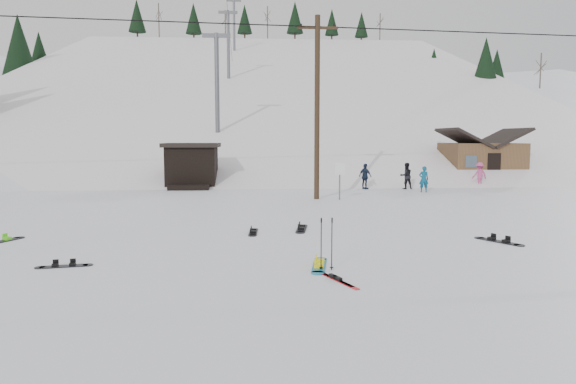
{
  "coord_description": "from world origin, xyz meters",
  "views": [
    {
      "loc": [
        -1.15,
        -11.49,
        3.05
      ],
      "look_at": [
        -0.1,
        4.15,
        1.4
      ],
      "focal_mm": 32.0,
      "sensor_mm": 36.0,
      "label": 1
    }
  ],
  "objects": [
    {
      "name": "cabin",
      "position": [
        15.0,
        24.0,
        1.48
      ],
      "size": [
        5.39,
        4.4,
        3.77
      ],
      "color": "brown",
      "rests_on": "ground"
    },
    {
      "name": "ground",
      "position": [
        0.0,
        0.0,
        0.0
      ],
      "size": [
        200.0,
        200.0,
        0.0
      ],
      "primitive_type": "plane",
      "color": "white",
      "rests_on": "ground"
    },
    {
      "name": "ridge_right",
      "position": [
        38.0,
        50.0,
        -11.0
      ],
      "size": [
        45.66,
        93.98,
        54.59
      ],
      "primitive_type": "cube",
      "rotation": [
        0.21,
        -0.05,
        -0.12
      ],
      "color": "white",
      "rests_on": "ground"
    },
    {
      "name": "skier_teal",
      "position": [
        8.44,
        16.81,
        0.74
      ],
      "size": [
        0.58,
        0.43,
        1.47
      ],
      "primitive_type": "imported",
      "rotation": [
        0.0,
        0.0,
        2.99
      ],
      "color": "navy",
      "rests_on": "ground"
    },
    {
      "name": "board_scatter_a",
      "position": [
        -5.68,
        0.8,
        0.02
      ],
      "size": [
        1.3,
        0.43,
        0.09
      ],
      "rotation": [
        0.0,
        0.0,
        0.17
      ],
      "color": "black",
      "rests_on": "ground"
    },
    {
      "name": "hero_skis",
      "position": [
        0.6,
        -0.76,
        0.03
      ],
      "size": [
        0.76,
        1.61,
        0.09
      ],
      "rotation": [
        0.0,
        0.0,
        0.4
      ],
      "color": "#B51218",
      "rests_on": "ground"
    },
    {
      "name": "lift_tower_far",
      "position": [
        -4.0,
        70.0,
        20.86
      ],
      "size": [
        2.2,
        0.36,
        8.0
      ],
      "color": "#595B60",
      "rests_on": "ski_slope"
    },
    {
      "name": "lift_hut",
      "position": [
        -5.0,
        20.94,
        1.36
      ],
      "size": [
        3.4,
        4.1,
        2.75
      ],
      "color": "black",
      "rests_on": "ground"
    },
    {
      "name": "lift_tower_mid",
      "position": [
        -4.0,
        50.0,
        14.36
      ],
      "size": [
        2.2,
        0.36,
        8.0
      ],
      "color": "#595B60",
      "rests_on": "ski_slope"
    },
    {
      "name": "utility_pole",
      "position": [
        2.0,
        14.0,
        4.68
      ],
      "size": [
        2.0,
        0.26,
        9.0
      ],
      "color": "#3A2819",
      "rests_on": "ground"
    },
    {
      "name": "ski_poles",
      "position": [
        0.52,
        0.07,
        0.63
      ],
      "size": [
        0.34,
        0.09,
        1.23
      ],
      "color": "black",
      "rests_on": "ground"
    },
    {
      "name": "board_scatter_c",
      "position": [
        -8.63,
        3.89,
        0.03
      ],
      "size": [
        0.89,
        1.5,
        0.11
      ],
      "rotation": [
        0.0,
        0.0,
        1.12
      ],
      "color": "black",
      "rests_on": "ground"
    },
    {
      "name": "skier_navy",
      "position": [
        5.52,
        18.75,
        0.77
      ],
      "size": [
        0.86,
        0.94,
        1.54
      ],
      "primitive_type": "imported",
      "rotation": [
        0.0,
        0.0,
        2.26
      ],
      "color": "#152136",
      "rests_on": "ground"
    },
    {
      "name": "ski_slope",
      "position": [
        0.0,
        55.0,
        -12.0
      ],
      "size": [
        60.0,
        85.24,
        65.97
      ],
      "primitive_type": "cube",
      "rotation": [
        0.31,
        0.0,
        0.0
      ],
      "color": "white",
      "rests_on": "ground"
    },
    {
      "name": "board_scatter_f",
      "position": [
        0.44,
        5.43,
        0.03
      ],
      "size": [
        0.54,
        1.65,
        0.12
      ],
      "rotation": [
        0.0,
        0.0,
        1.4
      ],
      "color": "black",
      "rests_on": "ground"
    },
    {
      "name": "lift_tower_near",
      "position": [
        -4.0,
        30.0,
        7.86
      ],
      "size": [
        2.2,
        0.36,
        8.0
      ],
      "color": "#595B60",
      "rests_on": "ski_slope"
    },
    {
      "name": "skier_dark",
      "position": [
        7.99,
        18.68,
        0.79
      ],
      "size": [
        0.83,
        0.68,
        1.58
      ],
      "primitive_type": "imported",
      "rotation": [
        0.0,
        0.0,
        3.25
      ],
      "color": "black",
      "rests_on": "ground"
    },
    {
      "name": "board_scatter_d",
      "position": [
        6.06,
        2.94,
        0.03
      ],
      "size": [
        0.96,
        1.44,
        0.11
      ],
      "rotation": [
        0.0,
        0.0,
        -1.04
      ],
      "color": "black",
      "rests_on": "ground"
    },
    {
      "name": "treeline_crest",
      "position": [
        0.0,
        86.0,
        0.0
      ],
      "size": [
        50.0,
        6.0,
        10.0
      ],
      "primitive_type": null,
      "color": "black",
      "rests_on": "ski_slope"
    },
    {
      "name": "hero_snowboard",
      "position": [
        0.4,
        0.43,
        0.03
      ],
      "size": [
        0.55,
        1.63,
        0.12
      ],
      "rotation": [
        0.0,
        0.0,
        1.39
      ],
      "color": "teal",
      "rests_on": "ground"
    },
    {
      "name": "trail_sign",
      "position": [
        3.1,
        13.58,
        1.27
      ],
      "size": [
        0.5,
        0.09,
        1.85
      ],
      "color": "#595B60",
      "rests_on": "ground"
    },
    {
      "name": "board_scatter_b",
      "position": [
        -1.18,
        4.93,
        0.03
      ],
      "size": [
        0.33,
        1.42,
        0.1
      ],
      "rotation": [
        0.0,
        0.0,
        1.52
      ],
      "color": "black",
      "rests_on": "ground"
    },
    {
      "name": "skier_pink",
      "position": [
        13.03,
        19.81,
        0.77
      ],
      "size": [
        1.08,
        0.73,
        1.54
      ],
      "primitive_type": "imported",
      "rotation": [
        0.0,
        0.0,
        3.32
      ],
      "color": "#BF437E",
      "rests_on": "ground"
    }
  ]
}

